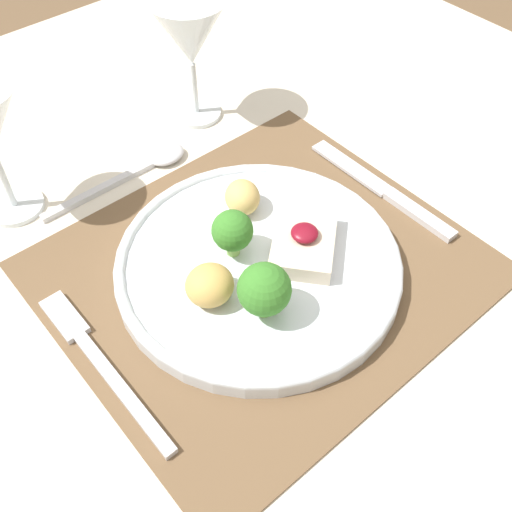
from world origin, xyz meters
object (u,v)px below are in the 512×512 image
at_px(fork, 96,357).
at_px(wine_glass_near, 190,37).
at_px(dinner_plate, 256,260).
at_px(knife, 390,194).
at_px(spoon, 148,164).

xyz_separation_m(fork, wine_glass_near, (0.30, 0.25, 0.11)).
distance_m(dinner_plate, fork, 0.18).
relative_size(fork, wine_glass_near, 1.33).
xyz_separation_m(knife, wine_glass_near, (-0.07, 0.28, 0.11)).
bearing_deg(fork, spoon, 45.55).
xyz_separation_m(dinner_plate, spoon, (0.01, 0.21, -0.01)).
distance_m(dinner_plate, wine_glass_near, 0.30).
xyz_separation_m(dinner_plate, knife, (0.19, -0.02, -0.01)).
bearing_deg(spoon, knife, -49.59).
distance_m(knife, wine_glass_near, 0.31).
bearing_deg(spoon, wine_glass_near, 25.05).
relative_size(fork, knife, 1.00).
xyz_separation_m(spoon, wine_glass_near, (0.11, 0.05, 0.11)).
height_order(dinner_plate, fork, dinner_plate).
height_order(fork, wine_glass_near, wine_glass_near).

